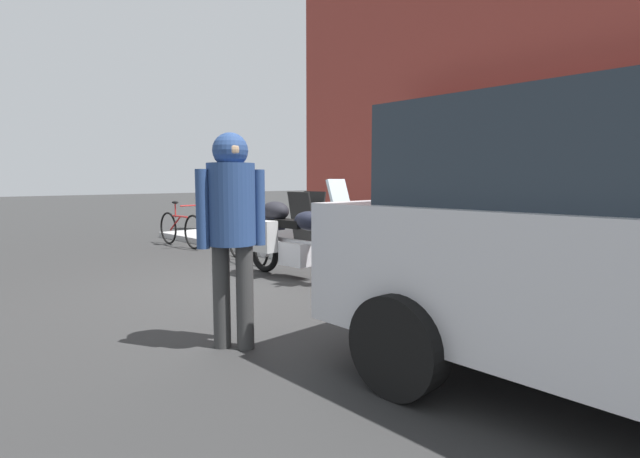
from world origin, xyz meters
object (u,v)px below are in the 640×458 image
Objects in this scene: touring_motorcycle at (291,236)px; pedestrian_walking at (232,215)px; sandwich_board_sign at (307,221)px; second_bicycle_by_cafe at (180,228)px; parked_bicycle at (246,239)px.

pedestrian_walking is (1.73, -2.10, 0.50)m from touring_motorcycle.
sandwich_board_sign is (-2.92, 3.48, -0.45)m from pedestrian_walking.
pedestrian_walking is 1.01× the size of second_bicycle_by_cafe.
pedestrian_walking is 1.68× the size of sandwich_board_sign.
touring_motorcycle is 1.22× the size of second_bicycle_by_cafe.
pedestrian_walking is at bearing -23.65° from second_bicycle_by_cafe.
second_bicycle_by_cafe is at bearing 174.33° from touring_motorcycle.
touring_motorcycle is 2.77m from pedestrian_walking.
sandwich_board_sign is at bearing 19.79° from second_bicycle_by_cafe.
parked_bicycle is 1.00× the size of pedestrian_walking.
second_bicycle_by_cafe is (-5.69, 2.49, -0.72)m from pedestrian_walking.
touring_motorcycle is 1.83m from sandwich_board_sign.
second_bicycle_by_cafe is at bearing 156.35° from pedestrian_walking.
parked_bicycle is 2.46m from second_bicycle_by_cafe.
parked_bicycle is at bearing -2.01° from second_bicycle_by_cafe.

